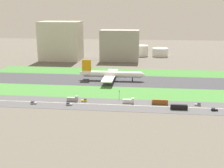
{
  "coord_description": "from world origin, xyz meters",
  "views": [
    {
      "loc": [
        24.21,
        -268.77,
        66.24
      ],
      "look_at": [
        -2.68,
        -36.5,
        6.0
      ],
      "focal_mm": 46.09,
      "sensor_mm": 36.0,
      "label": 1
    }
  ],
  "objects_px": {
    "car_3": "(198,104)",
    "terminal_building": "(61,41)",
    "hangar_building": "(120,46)",
    "airliner": "(110,74)",
    "truck_2": "(129,101)",
    "bus_0": "(179,107)",
    "car_1": "(85,100)",
    "fuel_tank_west": "(142,51)",
    "truck_0": "(73,99)",
    "car_0": "(33,103)",
    "car_4": "(69,104)",
    "traffic_light": "(119,94)",
    "fuel_tank_centre": "(160,52)",
    "car_2": "(214,110)",
    "bus_1": "(160,102)"
  },
  "relations": [
    {
      "from": "car_3",
      "to": "hangar_building",
      "type": "distance_m",
      "value": 196.94
    },
    {
      "from": "bus_0",
      "to": "traffic_light",
      "type": "distance_m",
      "value": 46.45
    },
    {
      "from": "truck_2",
      "to": "car_4",
      "type": "bearing_deg",
      "value": -166.71
    },
    {
      "from": "car_3",
      "to": "truck_0",
      "type": "bearing_deg",
      "value": -180.0
    },
    {
      "from": "car_0",
      "to": "car_2",
      "type": "bearing_deg",
      "value": -180.0
    },
    {
      "from": "hangar_building",
      "to": "car_2",
      "type": "bearing_deg",
      "value": -66.96
    },
    {
      "from": "car_2",
      "to": "car_3",
      "type": "xyz_separation_m",
      "value": [
        -9.0,
        10.0,
        0.0
      ]
    },
    {
      "from": "truck_2",
      "to": "bus_1",
      "type": "distance_m",
      "value": 22.54
    },
    {
      "from": "car_1",
      "to": "traffic_light",
      "type": "xyz_separation_m",
      "value": [
        25.33,
        7.99,
        3.37
      ]
    },
    {
      "from": "car_1",
      "to": "fuel_tank_centre",
      "type": "height_order",
      "value": "fuel_tank_centre"
    },
    {
      "from": "car_1",
      "to": "terminal_building",
      "type": "distance_m",
      "value": 196.68
    },
    {
      "from": "truck_0",
      "to": "bus_1",
      "type": "bearing_deg",
      "value": 0.0
    },
    {
      "from": "car_0",
      "to": "car_4",
      "type": "height_order",
      "value": "same"
    },
    {
      "from": "car_3",
      "to": "fuel_tank_centre",
      "type": "xyz_separation_m",
      "value": [
        -16.58,
        227.0,
        5.09
      ]
    },
    {
      "from": "airliner",
      "to": "bus_1",
      "type": "distance_m",
      "value": 81.27
    },
    {
      "from": "car_4",
      "to": "fuel_tank_west",
      "type": "relative_size",
      "value": 0.22
    },
    {
      "from": "car_3",
      "to": "hangar_building",
      "type": "relative_size",
      "value": 0.09
    },
    {
      "from": "car_4",
      "to": "bus_1",
      "type": "bearing_deg",
      "value": -171.24
    },
    {
      "from": "car_1",
      "to": "car_3",
      "type": "relative_size",
      "value": 1.0
    },
    {
      "from": "truck_0",
      "to": "fuel_tank_centre",
      "type": "bearing_deg",
      "value": 71.74
    },
    {
      "from": "airliner",
      "to": "fuel_tank_west",
      "type": "relative_size",
      "value": 3.31
    },
    {
      "from": "car_3",
      "to": "terminal_building",
      "type": "bearing_deg",
      "value": 130.03
    },
    {
      "from": "hangar_building",
      "to": "airliner",
      "type": "bearing_deg",
      "value": -89.29
    },
    {
      "from": "truck_0",
      "to": "car_1",
      "type": "height_order",
      "value": "truck_0"
    },
    {
      "from": "bus_0",
      "to": "terminal_building",
      "type": "xyz_separation_m",
      "value": [
        -138.38,
        192.0,
        23.97
      ]
    },
    {
      "from": "car_2",
      "to": "car_1",
      "type": "relative_size",
      "value": 1.0
    },
    {
      "from": "truck_2",
      "to": "car_1",
      "type": "xyz_separation_m",
      "value": [
        -33.06,
        0.0,
        -0.75
      ]
    },
    {
      "from": "hangar_building",
      "to": "fuel_tank_centre",
      "type": "distance_m",
      "value": 73.33
    },
    {
      "from": "truck_2",
      "to": "bus_0",
      "type": "relative_size",
      "value": 0.72
    },
    {
      "from": "bus_1",
      "to": "car_4",
      "type": "bearing_deg",
      "value": -171.24
    },
    {
      "from": "bus_1",
      "to": "car_2",
      "type": "distance_m",
      "value": 37.35
    },
    {
      "from": "truck_0",
      "to": "car_1",
      "type": "relative_size",
      "value": 1.91
    },
    {
      "from": "car_4",
      "to": "fuel_tank_west",
      "type": "xyz_separation_m",
      "value": [
        47.85,
        237.0,
        6.89
      ]
    },
    {
      "from": "terminal_building",
      "to": "fuel_tank_centre",
      "type": "bearing_deg",
      "value": 18.27
    },
    {
      "from": "car_1",
      "to": "car_4",
      "type": "bearing_deg",
      "value": -132.85
    },
    {
      "from": "bus_0",
      "to": "terminal_building",
      "type": "distance_m",
      "value": 237.88
    },
    {
      "from": "bus_0",
      "to": "traffic_light",
      "type": "bearing_deg",
      "value": -22.82
    },
    {
      "from": "car_3",
      "to": "terminal_building",
      "type": "relative_size",
      "value": 0.08
    },
    {
      "from": "truck_0",
      "to": "fuel_tank_centre",
      "type": "height_order",
      "value": "fuel_tank_centre"
    },
    {
      "from": "car_1",
      "to": "car_3",
      "type": "xyz_separation_m",
      "value": [
        82.58,
        0.0,
        0.0
      ]
    },
    {
      "from": "car_0",
      "to": "hangar_building",
      "type": "xyz_separation_m",
      "value": [
        45.59,
        192.0,
        19.5
      ]
    },
    {
      "from": "car_1",
      "to": "terminal_building",
      "type": "xyz_separation_m",
      "value": [
        -70.29,
        182.0,
        24.87
      ]
    },
    {
      "from": "traffic_light",
      "to": "terminal_building",
      "type": "height_order",
      "value": "terminal_building"
    },
    {
      "from": "car_2",
      "to": "terminal_building",
      "type": "height_order",
      "value": "terminal_building"
    },
    {
      "from": "truck_2",
      "to": "car_2",
      "type": "distance_m",
      "value": 59.37
    },
    {
      "from": "car_1",
      "to": "fuel_tank_west",
      "type": "height_order",
      "value": "fuel_tank_west"
    },
    {
      "from": "car_3",
      "to": "fuel_tank_west",
      "type": "bearing_deg",
      "value": 100.97
    },
    {
      "from": "traffic_light",
      "to": "fuel_tank_west",
      "type": "distance_m",
      "value": 219.43
    },
    {
      "from": "airliner",
      "to": "bus_0",
      "type": "distance_m",
      "value": 96.57
    },
    {
      "from": "truck_0",
      "to": "truck_2",
      "type": "distance_m",
      "value": 41.97
    }
  ]
}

